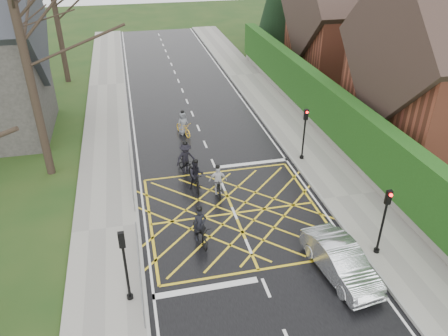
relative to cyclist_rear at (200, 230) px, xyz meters
name	(u,v)px	position (x,y,z in m)	size (l,w,h in m)	color
ground	(234,213)	(1.95, 1.64, -0.58)	(120.00, 120.00, 0.00)	#173311
road	(234,213)	(1.95, 1.64, -0.57)	(9.00, 80.00, 0.01)	black
sidewalk_right	(349,196)	(7.95, 1.64, -0.50)	(3.00, 80.00, 0.15)	gray
sidewalk_left	(106,229)	(-4.05, 1.64, -0.50)	(3.00, 80.00, 0.15)	gray
stone_wall	(331,137)	(9.70, 7.64, -0.23)	(0.50, 38.00, 0.70)	slate
hedge	(334,112)	(9.70, 7.64, 1.52)	(0.90, 38.00, 2.80)	#193E10
house_far	(352,26)	(16.70, 19.64, 3.78)	(9.80, 8.80, 10.30)	brown
conifer	(277,4)	(12.70, 27.64, 4.42)	(4.60, 4.60, 10.00)	black
tree_near	(18,27)	(-7.05, 7.64, 7.33)	(9.24, 9.24, 11.44)	black
railing_south	(139,265)	(-2.70, -1.86, 0.20)	(0.05, 5.04, 1.03)	slate
railing_north	(131,169)	(-2.70, 5.64, 0.21)	(0.05, 6.04, 1.03)	slate
traffic_light_ne	(304,135)	(7.05, 5.83, 1.08)	(0.24, 0.31, 3.21)	black
traffic_light_se	(383,223)	(7.05, -2.57, 1.08)	(0.24, 0.31, 3.21)	black
traffic_light_sw	(126,267)	(-3.15, -2.86, 1.08)	(0.24, 0.31, 3.21)	black
cyclist_rear	(200,230)	(0.00, 0.00, 0.00)	(0.90, 1.91, 1.78)	black
cyclist_back	(196,178)	(0.56, 4.21, 0.08)	(0.79, 1.75, 1.74)	black
cyclist_mid	(186,161)	(0.29, 5.98, 0.13)	(1.32, 2.11, 1.94)	black
cyclist_front	(218,183)	(1.55, 3.48, 0.05)	(0.93, 1.72, 1.69)	black
cyclist_lead	(183,126)	(0.84, 10.89, 0.00)	(1.18, 1.81, 1.67)	gold
car	(341,261)	(5.01, -3.25, 0.09)	(1.42, 4.08, 1.34)	silver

